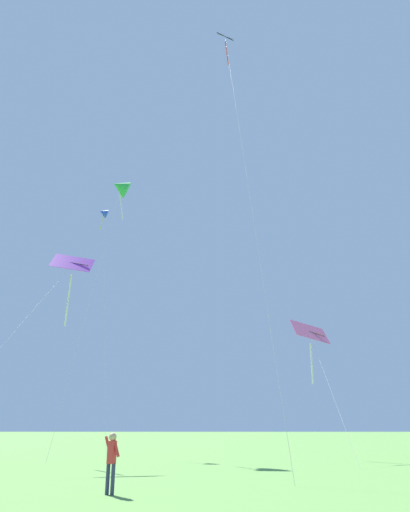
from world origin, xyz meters
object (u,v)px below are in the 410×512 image
object	(u,v)px
kite_black_large	(227,52)
kite_blue_delta	(104,213)
kite_green_small	(120,187)
person_child_small	(112,457)
kite_pink_low	(311,341)
kite_purple_streamer	(70,275)

from	to	relation	value
kite_black_large	kite_blue_delta	distance (m)	18.28
kite_green_small	person_child_small	size ratio (longest dim) A/B	13.74
kite_black_large	kite_blue_delta	bearing A→B (deg)	130.59
kite_pink_low	kite_blue_delta	bearing A→B (deg)	151.12
kite_purple_streamer	kite_blue_delta	size ratio (longest dim) A/B	0.58
kite_blue_delta	person_child_small	distance (m)	33.11
kite_blue_delta	person_child_small	size ratio (longest dim) A/B	12.81
kite_black_large	kite_pink_low	bearing A→B (deg)	36.20
kite_pink_low	person_child_small	xyz separation A→B (m)	(-9.49, -16.94, -6.13)
kite_blue_delta	kite_black_large	bearing A→B (deg)	-49.41
kite_pink_low	kite_black_large	distance (m)	21.13
kite_pink_low	kite_black_large	world-z (taller)	kite_black_large
kite_pink_low	person_child_small	bearing A→B (deg)	-119.26
kite_purple_streamer	kite_blue_delta	bearing A→B (deg)	95.74
kite_green_small	kite_black_large	distance (m)	14.55
kite_black_large	person_child_small	xyz separation A→B (m)	(-4.20, -13.06, -26.22)
kite_green_small	kite_purple_streamer	bearing A→B (deg)	-93.98
kite_purple_streamer	kite_pink_low	xyz separation A→B (m)	(15.02, 3.99, -3.29)
kite_purple_streamer	kite_blue_delta	distance (m)	16.44
kite_black_large	kite_blue_delta	world-z (taller)	kite_black_large
kite_black_large	kite_blue_delta	xyz separation A→B (m)	(-11.03, 12.88, -6.81)
person_child_small	kite_black_large	bearing A→B (deg)	72.18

